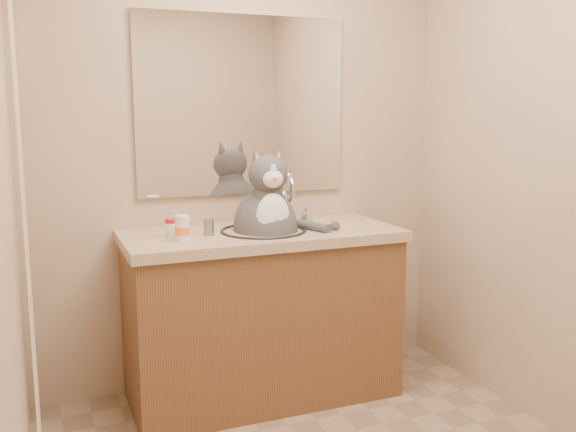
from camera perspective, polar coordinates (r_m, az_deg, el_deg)
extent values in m
cube|color=tan|center=(3.34, -4.08, 5.47)|extent=(2.20, 0.01, 2.40)
cube|color=tan|center=(1.93, -24.09, 1.66)|extent=(0.01, 2.50, 2.40)
cube|color=brown|center=(3.23, -2.29, -9.16)|extent=(1.30, 0.55, 0.80)
cube|color=tan|center=(3.12, -2.34, -1.75)|extent=(1.34, 0.59, 0.05)
torus|color=black|center=(3.10, -2.22, -1.33)|extent=(0.42, 0.42, 0.02)
ellipsoid|color=white|center=(3.11, -2.21, -2.72)|extent=(0.40, 0.40, 0.15)
cylinder|color=silver|center=(3.30, -0.46, 1.07)|extent=(0.03, 0.03, 0.18)
torus|color=silver|center=(3.23, -0.04, 2.49)|extent=(0.03, 0.16, 0.16)
cone|color=silver|center=(3.36, 1.61, 0.35)|extent=(0.06, 0.06, 0.08)
cube|color=white|center=(3.32, -4.02, 9.76)|extent=(1.10, 0.02, 0.90)
cube|color=beige|center=(2.06, -22.10, -3.39)|extent=(0.01, 1.20, 1.90)
ellipsoid|color=#48484D|center=(3.13, -2.02, -1.27)|extent=(0.33, 0.36, 0.42)
ellipsoid|color=white|center=(3.01, -1.38, -0.44)|extent=(0.17, 0.10, 0.26)
ellipsoid|color=#48484D|center=(3.04, -1.78, 3.75)|extent=(0.20, 0.17, 0.18)
ellipsoid|color=white|center=(2.97, -1.33, 3.30)|extent=(0.10, 0.05, 0.08)
sphere|color=#D88C8C|center=(2.94, -1.15, 3.39)|extent=(0.02, 0.02, 0.02)
cone|color=#48484D|center=(3.03, -2.84, 5.35)|extent=(0.08, 0.07, 0.09)
cone|color=#48484D|center=(3.06, -0.91, 5.41)|extent=(0.08, 0.07, 0.09)
cylinder|color=#48484D|center=(3.15, 1.75, -0.83)|extent=(0.15, 0.28, 0.05)
cylinder|color=white|center=(3.01, -10.39, -1.23)|extent=(0.05, 0.05, 0.07)
cylinder|color=#B3131E|center=(3.00, -10.41, -0.43)|extent=(0.05, 0.05, 0.02)
cylinder|color=white|center=(2.91, -9.36, -1.29)|extent=(0.07, 0.07, 0.09)
cylinder|color=orange|center=(2.91, -9.36, -1.29)|extent=(0.08, 0.08, 0.04)
cylinder|color=white|center=(2.90, -9.39, -0.17)|extent=(0.08, 0.08, 0.02)
cylinder|color=gray|center=(3.02, -7.05, -0.98)|extent=(0.05, 0.05, 0.08)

